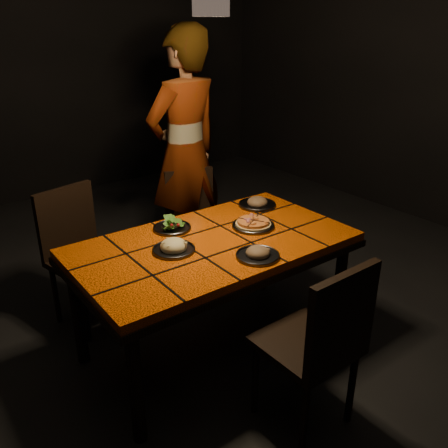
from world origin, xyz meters
TOP-DOWN VIEW (x-y plane):
  - room_shell at (0.00, 0.00)m, footprint 6.04×7.04m
  - dining_table at (0.00, 0.00)m, footprint 1.62×0.92m
  - chair_near at (0.03, -0.83)m, footprint 0.43×0.43m
  - chair_far_left at (-0.51, 0.83)m, footprint 0.51×0.51m
  - chair_far_right at (0.44, 0.88)m, footprint 0.48×0.48m
  - diner at (0.50, 1.08)m, footprint 0.76×0.56m
  - plate_pizza at (0.31, 0.01)m, footprint 0.30×0.30m
  - plate_pasta at (-0.25, 0.02)m, footprint 0.24×0.24m
  - plate_salad at (-0.11, 0.28)m, footprint 0.23×0.23m
  - plate_mushroom_a at (0.07, -0.31)m, footprint 0.24×0.24m
  - plate_mushroom_b at (0.57, 0.28)m, footprint 0.26×0.26m

SIDE VIEW (x-z plane):
  - chair_far_right at x=0.44m, z-range 0.06..0.93m
  - chair_far_left at x=-0.51m, z-range 0.07..1.00m
  - chair_near at x=0.03m, z-range 0.07..1.01m
  - dining_table at x=0.00m, z-range 0.30..1.05m
  - plate_pizza at x=0.31m, z-range 0.75..0.79m
  - plate_pasta at x=-0.25m, z-range 0.73..0.81m
  - plate_mushroom_a at x=0.07m, z-range 0.73..0.81m
  - plate_mushroom_b at x=0.57m, z-range 0.73..0.81m
  - plate_salad at x=-0.11m, z-range 0.74..0.81m
  - diner at x=0.50m, z-range 0.00..1.92m
  - room_shell at x=0.00m, z-range -0.04..3.04m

